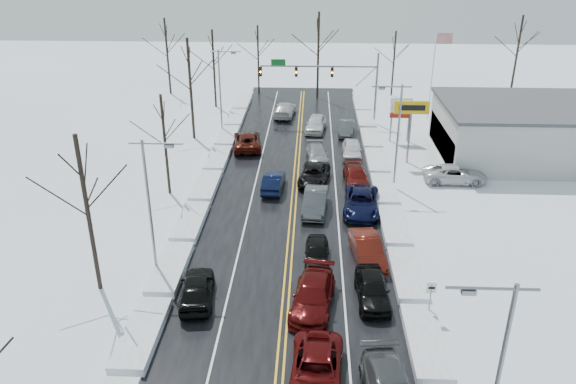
{
  "coord_description": "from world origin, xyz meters",
  "views": [
    {
      "loc": [
        1.38,
        -34.41,
        19.9
      ],
      "look_at": [
        -0.31,
        3.25,
        2.5
      ],
      "focal_mm": 35.0,
      "sensor_mm": 36.0,
      "label": 1
    }
  ],
  "objects_px": {
    "tires_plus_sign": "(411,112)",
    "flagpole": "(434,69)",
    "oncoming_car_0": "(274,190)",
    "traffic_signal_mast": "(332,76)",
    "dealership_building": "(547,131)"
  },
  "relations": [
    {
      "from": "traffic_signal_mast",
      "to": "flagpole",
      "type": "xyz_separation_m",
      "value": [
        11.72,
        2.01,
        0.45
      ]
    },
    {
      "from": "traffic_signal_mast",
      "to": "tires_plus_sign",
      "type": "xyz_separation_m",
      "value": [
        7.05,
        -12.0,
        -0.49
      ]
    },
    {
      "from": "tires_plus_sign",
      "to": "flagpole",
      "type": "xyz_separation_m",
      "value": [
        4.67,
        14.01,
        0.93
      ]
    },
    {
      "from": "traffic_signal_mast",
      "to": "oncoming_car_0",
      "type": "bearing_deg",
      "value": -105.53
    },
    {
      "from": "dealership_building",
      "to": "oncoming_car_0",
      "type": "bearing_deg",
      "value": -160.91
    },
    {
      "from": "tires_plus_sign",
      "to": "flagpole",
      "type": "relative_size",
      "value": 0.6
    },
    {
      "from": "dealership_building",
      "to": "oncoming_car_0",
      "type": "xyz_separation_m",
      "value": [
        -25.79,
        -8.93,
        -2.66
      ]
    },
    {
      "from": "traffic_signal_mast",
      "to": "flagpole",
      "type": "bearing_deg",
      "value": 9.73
    },
    {
      "from": "tires_plus_sign",
      "to": "flagpole",
      "type": "distance_m",
      "value": 14.79
    },
    {
      "from": "flagpole",
      "to": "tires_plus_sign",
      "type": "bearing_deg",
      "value": -108.44
    },
    {
      "from": "flagpole",
      "to": "dealership_building",
      "type": "bearing_deg",
      "value": -53.73
    },
    {
      "from": "flagpole",
      "to": "oncoming_car_0",
      "type": "height_order",
      "value": "flagpole"
    },
    {
      "from": "traffic_signal_mast",
      "to": "dealership_building",
      "type": "height_order",
      "value": "traffic_signal_mast"
    },
    {
      "from": "flagpole",
      "to": "dealership_building",
      "type": "height_order",
      "value": "flagpole"
    },
    {
      "from": "dealership_building",
      "to": "oncoming_car_0",
      "type": "distance_m",
      "value": 27.42
    }
  ]
}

